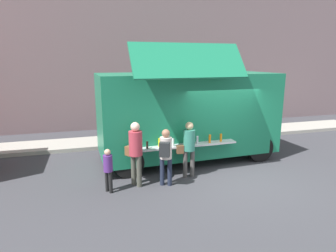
% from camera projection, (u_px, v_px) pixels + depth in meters
% --- Properties ---
extents(ground_plane, '(60.00, 60.00, 0.00)m').
position_uv_depth(ground_plane, '(233.00, 175.00, 8.63)').
color(ground_plane, '#38383D').
extents(curb_strip, '(28.00, 1.60, 0.15)m').
position_uv_depth(curb_strip, '(71.00, 145.00, 11.53)').
color(curb_strip, '#9E998E').
rests_on(curb_strip, ground).
extents(building_behind, '(32.00, 2.40, 9.99)m').
position_uv_depth(building_behind, '(87.00, 27.00, 14.36)').
color(building_behind, slate).
rests_on(building_behind, ground).
extents(food_truck_main, '(5.99, 3.35, 3.86)m').
position_uv_depth(food_truck_main, '(187.00, 113.00, 9.82)').
color(food_truck_main, '#1A7951').
rests_on(food_truck_main, ground).
extents(trash_bin, '(0.60, 0.60, 0.85)m').
position_uv_depth(trash_bin, '(253.00, 125.00, 13.38)').
color(trash_bin, '#2C6134').
rests_on(trash_bin, ground).
extents(customer_front_ordering, '(0.55, 0.34, 1.66)m').
position_uv_depth(customer_front_ordering, '(189.00, 145.00, 8.33)').
color(customer_front_ordering, '#4B4846').
rests_on(customer_front_ordering, ground).
extents(customer_mid_with_backpack, '(0.42, 0.52, 1.59)m').
position_uv_depth(customer_mid_with_backpack, '(166.00, 152.00, 7.72)').
color(customer_mid_with_backpack, '#1E2539').
rests_on(customer_mid_with_backpack, ground).
extents(customer_rear_waiting, '(0.44, 0.56, 1.79)m').
position_uv_depth(customer_rear_waiting, '(135.00, 148.00, 7.74)').
color(customer_rear_waiting, '#4A4B40').
rests_on(customer_rear_waiting, ground).
extents(child_near_queue, '(0.24, 0.24, 1.18)m').
position_uv_depth(child_near_queue, '(108.00, 167.00, 7.40)').
color(child_near_queue, black).
rests_on(child_near_queue, ground).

